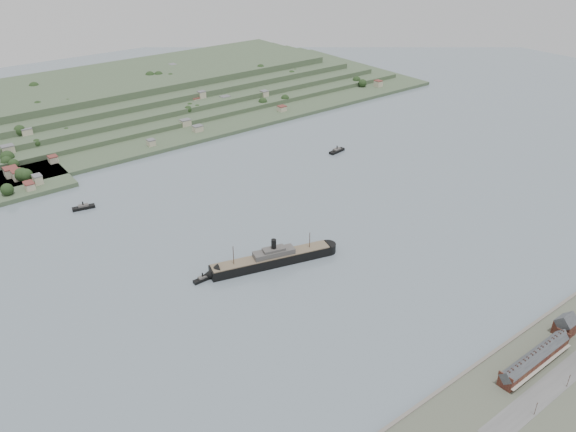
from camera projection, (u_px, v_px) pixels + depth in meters
ground at (337, 236)px, 424.62m from camera, size 1400.00×1400.00×0.00m
near_shore at (576, 379)px, 294.42m from camera, size 220.00×80.00×2.60m
terrace_row at (535, 359)px, 299.28m from camera, size 55.60×9.80×11.07m
gabled_building at (565, 325)px, 321.45m from camera, size 10.40×10.18×14.09m
far_peninsula at (145, 94)px, 706.82m from camera, size 760.00×309.00×30.00m
steamship at (268, 260)px, 387.90m from camera, size 96.70×35.85×23.65m
tugboat at (203, 279)px, 373.05m from camera, size 13.59×3.85×6.09m
ferry_west at (84, 207)px, 462.03m from camera, size 18.60×8.51×6.74m
ferry_east at (337, 151)px, 569.38m from camera, size 19.55×8.00×7.12m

